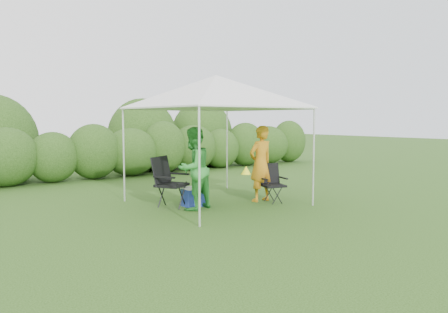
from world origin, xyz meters
TOP-DOWN VIEW (x-y plane):
  - ground at (0.00, 0.00)m, footprint 70.00×70.00m
  - hedge at (0.11, 6.00)m, footprint 17.78×1.53m
  - canopy at (0.00, 0.50)m, footprint 3.10×3.10m
  - chair_right at (1.10, -0.13)m, footprint 0.63×0.61m
  - chair_left at (-1.05, 0.84)m, footprint 0.83×0.81m
  - man at (0.95, 0.09)m, footprint 0.63×0.42m
  - woman at (-0.76, 0.27)m, footprint 0.98×0.86m
  - cooler at (-0.55, 0.56)m, footprint 0.51×0.38m
  - bottle at (-0.49, 0.52)m, footprint 0.07×0.07m
  - lawn_toy at (3.93, 3.88)m, footprint 0.56×0.47m

SIDE VIEW (x-z plane):
  - ground at x=0.00m, z-range 0.00..0.00m
  - lawn_toy at x=3.93m, z-range -0.01..0.27m
  - cooler at x=-0.55m, z-range 0.00..0.42m
  - chair_right at x=1.10m, z-range 0.06..0.92m
  - bottle at x=-0.49m, z-range 0.42..0.67m
  - chair_left at x=-1.05m, z-range 0.07..1.15m
  - hedge at x=0.11m, z-range -0.07..1.73m
  - woman at x=-0.76m, z-range 0.00..1.72m
  - man at x=0.95m, z-range 0.00..1.73m
  - canopy at x=0.00m, z-range 1.05..3.88m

